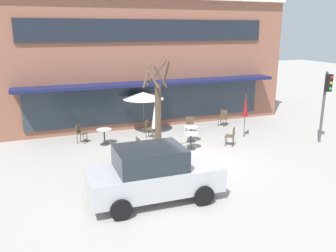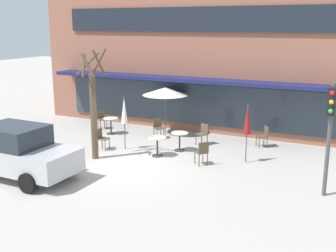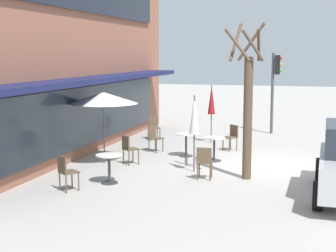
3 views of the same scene
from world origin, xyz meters
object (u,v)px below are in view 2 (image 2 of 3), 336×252
(patio_umbrella_green_folded, at_px, (124,110))
(patio_umbrella_cream_folded, at_px, (165,91))
(cafe_chair_2, at_px, (102,137))
(cafe_chair_3, at_px, (264,135))
(cafe_table_near_wall, at_px, (157,143))
(cafe_chair_1, at_px, (102,118))
(cafe_chair_4, at_px, (202,151))
(cafe_chair_0, at_px, (203,133))
(street_tree, at_px, (93,109))
(cafe_table_streetside, at_px, (180,138))
(patio_umbrella_corner_open, at_px, (247,120))
(parked_sedan, at_px, (17,152))
(traffic_light_pole, at_px, (330,122))
(cafe_chair_5, at_px, (158,127))
(cafe_table_by_tree, at_px, (111,123))

(patio_umbrella_green_folded, bearing_deg, patio_umbrella_cream_folded, 82.16)
(cafe_chair_2, relative_size, cafe_chair_3, 1.00)
(cafe_table_near_wall, height_order, cafe_chair_1, cafe_chair_1)
(cafe_chair_4, bearing_deg, patio_umbrella_green_folded, 172.07)
(cafe_chair_0, distance_m, street_tree, 4.90)
(cafe_table_streetside, distance_m, cafe_chair_2, 3.19)
(patio_umbrella_green_folded, distance_m, street_tree, 1.62)
(patio_umbrella_corner_open, height_order, parked_sedan, patio_umbrella_corner_open)
(cafe_chair_1, height_order, parked_sedan, parked_sedan)
(traffic_light_pole, bearing_deg, cafe_chair_1, 159.08)
(traffic_light_pole, bearing_deg, patio_umbrella_cream_folded, 148.89)
(cafe_chair_4, distance_m, cafe_chair_5, 4.12)
(cafe_chair_3, distance_m, street_tree, 7.12)
(cafe_chair_1, bearing_deg, cafe_chair_4, -25.05)
(cafe_chair_2, distance_m, parked_sedan, 3.94)
(cafe_table_near_wall, xyz_separation_m, cafe_table_by_tree, (-3.52, 2.09, 0.00))
(patio_umbrella_cream_folded, distance_m, street_tree, 4.55)
(cafe_chair_1, bearing_deg, cafe_table_near_wall, -31.70)
(patio_umbrella_corner_open, bearing_deg, cafe_chair_5, 159.91)
(cafe_table_near_wall, distance_m, patio_umbrella_cream_folded, 3.75)
(cafe_chair_0, bearing_deg, patio_umbrella_corner_open, -33.60)
(patio_umbrella_green_folded, bearing_deg, cafe_table_near_wall, -9.16)
(cafe_table_near_wall, relative_size, cafe_chair_0, 0.85)
(parked_sedan, bearing_deg, cafe_chair_3, 47.24)
(cafe_table_streetside, relative_size, cafe_chair_5, 0.85)
(cafe_table_near_wall, distance_m, cafe_chair_2, 2.46)
(cafe_table_streetside, bearing_deg, patio_umbrella_green_folded, -160.06)
(cafe_chair_3, height_order, parked_sedan, parked_sedan)
(cafe_table_streetside, relative_size, cafe_table_by_tree, 1.00)
(cafe_table_by_tree, relative_size, street_tree, 0.18)
(patio_umbrella_green_folded, height_order, cafe_chair_4, patio_umbrella_green_folded)
(patio_umbrella_cream_folded, bearing_deg, cafe_chair_2, -109.68)
(patio_umbrella_corner_open, bearing_deg, cafe_chair_2, -170.41)
(cafe_chair_2, height_order, cafe_chair_5, same)
(patio_umbrella_green_folded, relative_size, patio_umbrella_cream_folded, 1.00)
(cafe_table_near_wall, bearing_deg, cafe_chair_1, 148.30)
(patio_umbrella_corner_open, height_order, cafe_chair_4, patio_umbrella_corner_open)
(parked_sedan, bearing_deg, cafe_table_streetside, 54.23)
(cafe_table_by_tree, xyz_separation_m, patio_umbrella_cream_folded, (2.29, 1.12, 1.51))
(cafe_chair_0, height_order, cafe_chair_2, same)
(cafe_table_streetside, xyz_separation_m, patio_umbrella_green_folded, (-2.12, -0.77, 1.11))
(cafe_chair_5, bearing_deg, cafe_chair_1, 173.34)
(cafe_chair_1, relative_size, parked_sedan, 0.21)
(patio_umbrella_corner_open, height_order, cafe_chair_2, patio_umbrella_corner_open)
(patio_umbrella_corner_open, relative_size, cafe_chair_5, 2.47)
(cafe_table_streetside, distance_m, cafe_chair_3, 3.58)
(cafe_table_by_tree, height_order, cafe_chair_4, cafe_chair_4)
(cafe_table_by_tree, relative_size, cafe_chair_5, 0.85)
(cafe_chair_0, bearing_deg, cafe_chair_5, 176.98)
(patio_umbrella_green_folded, xyz_separation_m, cafe_chair_3, (5.05, 2.82, -1.10))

